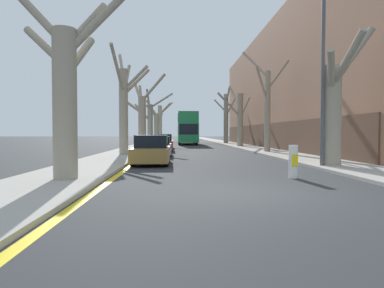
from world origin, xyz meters
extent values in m
plane|color=#2B2D30|center=(0.00, 0.00, 0.00)|extent=(300.00, 300.00, 0.00)
cube|color=#A39E93|center=(-5.69, 50.00, 0.06)|extent=(3.07, 120.00, 0.12)
cube|color=#A39E93|center=(5.69, 50.00, 0.06)|extent=(3.07, 120.00, 0.12)
cube|color=#93664C|center=(12.23, 27.43, 6.20)|extent=(10.00, 43.58, 12.41)
cube|color=brown|center=(7.21, 27.43, 1.24)|extent=(0.12, 42.71, 2.48)
cube|color=yellow|center=(-3.97, 50.00, 0.00)|extent=(0.24, 120.00, 0.01)
cylinder|color=gray|center=(-5.29, 2.14, 2.39)|extent=(0.74, 0.74, 4.78)
cylinder|color=gray|center=(-5.05, 2.88, 4.06)|extent=(0.77, 1.73, 1.70)
cylinder|color=gray|center=(-6.52, 2.30, 5.64)|extent=(2.69, 0.59, 2.82)
cylinder|color=gray|center=(-6.07, 2.68, 4.35)|extent=(1.83, 1.37, 1.59)
cylinder|color=gray|center=(-4.72, 2.45, 4.93)|extent=(1.43, 0.93, 1.75)
cylinder|color=gray|center=(-4.03, 2.32, 5.34)|extent=(2.75, 0.64, 2.94)
cylinder|color=gray|center=(-5.32, 14.23, 2.89)|extent=(0.59, 0.59, 5.79)
cylinder|color=gray|center=(-5.63, 15.42, 6.25)|extent=(0.84, 2.55, 2.10)
cylinder|color=gray|center=(-5.21, 14.87, 5.14)|extent=(0.46, 1.49, 2.34)
cylinder|color=gray|center=(-4.50, 14.02, 5.16)|extent=(1.82, 0.67, 1.69)
cylinder|color=gray|center=(-5.46, 12.86, 5.49)|extent=(0.51, 2.90, 2.71)
cylinder|color=gray|center=(-4.51, 14.60, 4.98)|extent=(1.83, 0.97, 1.94)
cylinder|color=gray|center=(-5.29, 26.30, 2.64)|extent=(0.78, 0.78, 5.27)
cylinder|color=gray|center=(-5.49, 27.20, 5.20)|extent=(0.73, 2.08, 2.89)
cylinder|color=gray|center=(-5.77, 27.35, 5.66)|extent=(1.29, 2.40, 2.71)
cylinder|color=gray|center=(-4.13, 26.31, 6.18)|extent=(2.54, 0.29, 2.89)
cylinder|color=gray|center=(-6.06, 26.47, 4.13)|extent=(1.75, 0.65, 1.32)
cylinder|color=gray|center=(-5.37, 37.97, 2.71)|extent=(0.73, 0.73, 5.42)
cylinder|color=gray|center=(-5.50, 37.03, 5.89)|extent=(0.54, 2.12, 2.88)
cylinder|color=gray|center=(-3.84, 37.90, 5.95)|extent=(3.20, 0.40, 2.15)
cylinder|color=gray|center=(-6.39, 38.07, 4.33)|extent=(2.26, 0.48, 2.42)
cylinder|color=gray|center=(-5.18, 49.50, 2.45)|extent=(0.89, 0.89, 4.89)
cylinder|color=gray|center=(-6.01, 49.42, 5.77)|extent=(1.96, 0.51, 2.74)
cylinder|color=gray|center=(-5.39, 49.91, 4.46)|extent=(0.83, 1.21, 1.92)
cylinder|color=gray|center=(-5.47, 50.05, 4.25)|extent=(0.98, 1.48, 1.92)
cylinder|color=gray|center=(-5.98, 48.87, 5.25)|extent=(1.97, 1.63, 2.05)
cylinder|color=gray|center=(-5.13, 61.39, 3.58)|extent=(0.83, 0.83, 7.15)
cylinder|color=gray|center=(-4.06, 61.19, 6.59)|extent=(2.39, 0.72, 2.39)
cylinder|color=gray|center=(-3.85, 61.39, 6.59)|extent=(2.76, 0.29, 2.65)
cylinder|color=gray|center=(-4.92, 61.75, 4.82)|extent=(0.80, 1.09, 1.75)
cylinder|color=gray|center=(-5.57, 60.69, 4.83)|extent=(1.22, 1.69, 1.48)
cylinder|color=gray|center=(5.11, 6.29, 2.27)|extent=(0.83, 0.83, 4.54)
cylinder|color=gray|center=(5.86, 6.02, 4.88)|extent=(1.82, 0.89, 2.54)
cylinder|color=gray|center=(4.69, 5.46, 4.13)|extent=(1.18, 1.96, 1.66)
cylinder|color=gray|center=(5.23, 5.23, 4.55)|extent=(0.55, 2.35, 2.14)
cylinder|color=gray|center=(5.32, 17.85, 3.19)|extent=(0.48, 0.48, 6.38)
cylinder|color=gray|center=(4.45, 18.39, 7.01)|extent=(1.92, 1.30, 2.25)
cylinder|color=gray|center=(5.93, 17.20, 5.97)|extent=(1.44, 1.50, 2.12)
cylinder|color=gray|center=(4.79, 17.49, 5.30)|extent=(1.27, 0.93, 2.68)
cylinder|color=gray|center=(5.26, 28.94, 2.96)|extent=(0.64, 0.64, 5.92)
cylinder|color=gray|center=(5.94, 29.73, 4.48)|extent=(1.64, 1.85, 2.53)
cylinder|color=gray|center=(4.80, 29.79, 5.66)|extent=(1.19, 1.96, 2.68)
cylinder|color=gray|center=(3.97, 28.70, 4.67)|extent=(2.77, 0.73, 2.71)
cylinder|color=gray|center=(5.37, 40.45, 3.58)|extent=(0.67, 0.67, 7.16)
cylinder|color=gray|center=(4.61, 41.06, 5.50)|extent=(1.79, 1.51, 2.01)
cylinder|color=gray|center=(5.47, 39.66, 6.68)|extent=(0.48, 1.80, 2.52)
cylinder|color=gray|center=(5.95, 40.18, 5.23)|extent=(1.46, 0.84, 2.48)
cube|color=#1E7F47|center=(-0.30, 38.99, 1.56)|extent=(2.56, 11.53, 2.43)
cube|color=#1E7F47|center=(-0.30, 38.99, 3.45)|extent=(2.51, 11.30, 1.35)
cube|color=#1A6C3C|center=(-0.30, 38.99, 4.19)|extent=(2.51, 11.30, 0.12)
cube|color=black|center=(-0.30, 38.99, 2.03)|extent=(2.59, 10.15, 1.26)
cube|color=black|center=(-0.30, 38.99, 3.52)|extent=(2.59, 10.15, 1.03)
cube|color=black|center=(-0.30, 33.25, 2.03)|extent=(2.31, 0.06, 1.33)
cylinder|color=black|center=(-1.41, 35.53, 0.50)|extent=(0.30, 1.01, 1.01)
cylinder|color=black|center=(0.81, 35.53, 0.50)|extent=(0.30, 1.01, 1.01)
cylinder|color=black|center=(-1.41, 42.22, 0.50)|extent=(0.30, 1.01, 1.01)
cylinder|color=black|center=(0.81, 42.22, 0.50)|extent=(0.30, 1.01, 1.01)
cube|color=olive|center=(-3.06, 8.39, 0.50)|extent=(1.77, 4.09, 0.64)
cube|color=black|center=(-3.06, 8.64, 1.13)|extent=(1.55, 2.13, 0.62)
cylinder|color=black|center=(-3.84, 7.17, 0.33)|extent=(0.20, 0.66, 0.66)
cylinder|color=black|center=(-2.29, 7.17, 0.33)|extent=(0.20, 0.66, 0.66)
cylinder|color=black|center=(-3.84, 9.62, 0.33)|extent=(0.20, 0.66, 0.66)
cylinder|color=black|center=(-2.29, 9.62, 0.33)|extent=(0.20, 0.66, 0.66)
cube|color=#9EA3AD|center=(-3.06, 14.20, 0.49)|extent=(1.77, 4.10, 0.62)
cube|color=black|center=(-3.06, 14.45, 1.06)|extent=(1.56, 2.13, 0.53)
cylinder|color=black|center=(-3.84, 12.97, 0.33)|extent=(0.20, 0.66, 0.66)
cylinder|color=black|center=(-2.29, 12.97, 0.33)|extent=(0.20, 0.66, 0.66)
cylinder|color=black|center=(-3.84, 15.43, 0.33)|extent=(0.20, 0.66, 0.66)
cylinder|color=black|center=(-2.29, 15.43, 0.33)|extent=(0.20, 0.66, 0.66)
cube|color=maroon|center=(-3.06, 20.12, 0.53)|extent=(1.88, 3.96, 0.69)
cube|color=black|center=(-3.06, 20.36, 1.15)|extent=(1.66, 2.06, 0.56)
cylinder|color=black|center=(-3.89, 18.93, 0.34)|extent=(0.20, 0.67, 0.67)
cylinder|color=black|center=(-2.23, 18.93, 0.34)|extent=(0.20, 0.67, 0.67)
cylinder|color=black|center=(-3.89, 21.31, 0.34)|extent=(0.20, 0.67, 0.67)
cylinder|color=black|center=(-2.23, 21.31, 0.34)|extent=(0.20, 0.67, 0.67)
cube|color=#9EA3AD|center=(-3.06, 25.88, 0.51)|extent=(1.74, 4.28, 0.66)
cube|color=black|center=(-3.06, 26.14, 1.15)|extent=(1.53, 2.22, 0.62)
cylinder|color=black|center=(-3.82, 24.60, 0.30)|extent=(0.20, 0.61, 0.61)
cylinder|color=black|center=(-2.30, 24.60, 0.30)|extent=(0.20, 0.61, 0.61)
cylinder|color=black|center=(-3.82, 27.16, 0.30)|extent=(0.20, 0.61, 0.61)
cylinder|color=black|center=(-2.30, 27.16, 0.30)|extent=(0.20, 0.61, 0.61)
cylinder|color=#4C4F54|center=(4.61, 6.11, 4.16)|extent=(0.16, 0.16, 8.32)
cylinder|color=white|center=(2.20, 2.85, 0.57)|extent=(0.31, 0.31, 1.14)
cube|color=yellow|center=(2.20, 2.69, 0.63)|extent=(0.22, 0.01, 0.41)
camera|label=1|loc=(-1.82, -8.70, 1.55)|focal=32.00mm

